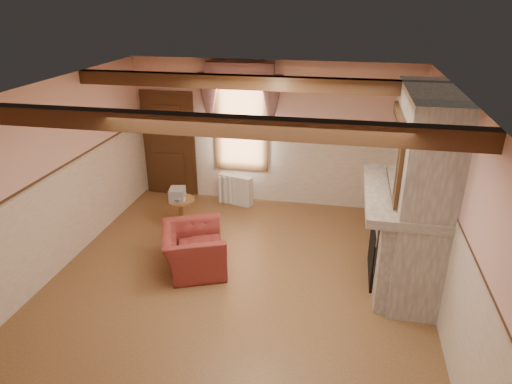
% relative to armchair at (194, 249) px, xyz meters
% --- Properties ---
extents(floor, '(5.50, 6.00, 0.01)m').
position_rel_armchair_xyz_m(floor, '(0.73, -0.25, -0.34)').
color(floor, brown).
rests_on(floor, ground).
extents(ceiling, '(5.50, 6.00, 0.01)m').
position_rel_armchair_xyz_m(ceiling, '(0.73, -0.25, 2.46)').
color(ceiling, silver).
rests_on(ceiling, wall_back).
extents(wall_back, '(5.50, 0.02, 2.80)m').
position_rel_armchair_xyz_m(wall_back, '(0.73, 2.75, 1.06)').
color(wall_back, '#DCA798').
rests_on(wall_back, floor).
extents(wall_front, '(5.50, 0.02, 2.80)m').
position_rel_armchair_xyz_m(wall_front, '(0.73, -3.25, 1.06)').
color(wall_front, '#DCA798').
rests_on(wall_front, floor).
extents(wall_left, '(0.02, 6.00, 2.80)m').
position_rel_armchair_xyz_m(wall_left, '(-2.02, -0.25, 1.06)').
color(wall_left, '#DCA798').
rests_on(wall_left, floor).
extents(wall_right, '(0.02, 6.00, 2.80)m').
position_rel_armchair_xyz_m(wall_right, '(3.48, -0.25, 1.06)').
color(wall_right, '#DCA798').
rests_on(wall_right, floor).
extents(wainscot, '(5.50, 6.00, 1.50)m').
position_rel_armchair_xyz_m(wainscot, '(0.73, -0.25, 0.41)').
color(wainscot, beige).
rests_on(wainscot, floor).
extents(chair_rail, '(5.50, 6.00, 0.08)m').
position_rel_armchair_xyz_m(chair_rail, '(0.73, -0.25, 1.16)').
color(chair_rail, black).
rests_on(chair_rail, wainscot).
extents(firebox, '(0.20, 0.95, 0.90)m').
position_rel_armchair_xyz_m(firebox, '(2.73, 0.35, 0.11)').
color(firebox, black).
rests_on(firebox, floor).
extents(armchair, '(1.23, 1.30, 0.68)m').
position_rel_armchair_xyz_m(armchair, '(0.00, 0.00, 0.00)').
color(armchair, maroon).
rests_on(armchair, floor).
extents(side_table, '(0.64, 0.64, 0.55)m').
position_rel_armchair_xyz_m(side_table, '(-0.67, 1.28, -0.06)').
color(side_table, brown).
rests_on(side_table, floor).
extents(book_stack, '(0.31, 0.36, 0.20)m').
position_rel_armchair_xyz_m(book_stack, '(-0.71, 1.27, 0.31)').
color(book_stack, '#B7AD8C').
rests_on(book_stack, side_table).
extents(radiator, '(0.72, 0.36, 0.60)m').
position_rel_armchair_xyz_m(radiator, '(0.05, 2.45, -0.04)').
color(radiator, silver).
rests_on(radiator, floor).
extents(bowl, '(0.32, 0.32, 0.08)m').
position_rel_armchair_xyz_m(bowl, '(2.97, 0.57, 1.12)').
color(bowl, brown).
rests_on(bowl, mantel).
extents(mantel_clock, '(0.14, 0.24, 0.20)m').
position_rel_armchair_xyz_m(mantel_clock, '(2.97, 1.15, 1.18)').
color(mantel_clock, black).
rests_on(mantel_clock, mantel).
extents(oil_lamp, '(0.11, 0.11, 0.28)m').
position_rel_armchair_xyz_m(oil_lamp, '(2.97, 1.01, 1.22)').
color(oil_lamp, '#B49433').
rests_on(oil_lamp, mantel).
extents(candle_red, '(0.06, 0.06, 0.16)m').
position_rel_armchair_xyz_m(candle_red, '(2.97, -0.44, 1.16)').
color(candle_red, '#A7141F').
rests_on(candle_red, mantel).
extents(jar_yellow, '(0.06, 0.06, 0.12)m').
position_rel_armchair_xyz_m(jar_yellow, '(2.97, -0.23, 1.14)').
color(jar_yellow, yellow).
rests_on(jar_yellow, mantel).
extents(fireplace, '(0.85, 2.00, 2.80)m').
position_rel_armchair_xyz_m(fireplace, '(3.15, 0.35, 1.06)').
color(fireplace, gray).
rests_on(fireplace, floor).
extents(mantel, '(1.05, 2.05, 0.12)m').
position_rel_armchair_xyz_m(mantel, '(2.97, 0.35, 1.02)').
color(mantel, gray).
rests_on(mantel, fireplace).
extents(overmantel_mirror, '(0.06, 1.44, 1.04)m').
position_rel_armchair_xyz_m(overmantel_mirror, '(2.79, 0.35, 1.63)').
color(overmantel_mirror, silver).
rests_on(overmantel_mirror, fireplace).
extents(door, '(1.10, 0.10, 2.10)m').
position_rel_armchair_xyz_m(door, '(-1.37, 2.69, 0.71)').
color(door, black).
rests_on(door, floor).
extents(window, '(1.06, 0.08, 2.02)m').
position_rel_armchair_xyz_m(window, '(0.13, 2.72, 1.31)').
color(window, white).
rests_on(window, wall_back).
extents(window_drapes, '(1.30, 0.14, 1.40)m').
position_rel_armchair_xyz_m(window_drapes, '(0.13, 2.63, 1.91)').
color(window_drapes, gray).
rests_on(window_drapes, wall_back).
extents(ceiling_beam_front, '(5.50, 0.18, 0.20)m').
position_rel_armchair_xyz_m(ceiling_beam_front, '(0.73, -1.45, 2.36)').
color(ceiling_beam_front, black).
rests_on(ceiling_beam_front, ceiling).
extents(ceiling_beam_back, '(5.50, 0.18, 0.20)m').
position_rel_armchair_xyz_m(ceiling_beam_back, '(0.73, 0.95, 2.36)').
color(ceiling_beam_back, black).
rests_on(ceiling_beam_back, ceiling).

